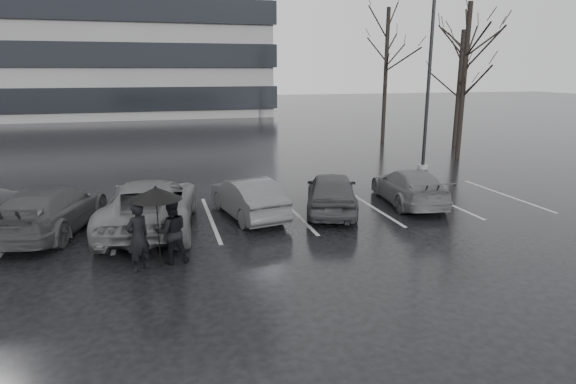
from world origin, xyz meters
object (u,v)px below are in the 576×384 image
Objects in this scene: pedestrian_left at (138,237)px; car_west_a at (248,197)px; car_east at (409,186)px; pedestrian_right at (172,232)px; car_west_c at (51,209)px; lamp_post at (429,80)px; tree_east at (464,83)px; tree_north at (386,76)px; car_west_b at (150,204)px; tree_ne at (459,89)px; car_main at (332,192)px.

car_west_a is at bearing -169.45° from pedestrian_left.
car_east is 2.63× the size of pedestrian_right.
car_west_a is at bearing 8.27° from car_east.
pedestrian_left is at bearing 16.35° from pedestrian_right.
lamp_post reaches higher than car_west_c.
tree_east is (15.50, 10.91, 3.19)m from pedestrian_right.
car_east is at bearing -112.98° from tree_north.
tree_north reaches higher than car_west_b.
pedestrian_right is 15.34m from lamp_post.
pedestrian_left reaches higher than pedestrian_right.
tree_ne is (21.32, 11.55, 2.80)m from car_west_c.
car_west_c is 2.88× the size of pedestrian_left.
car_west_a is 0.92× the size of car_east.
tree_ne is at bearing -40.60° from tree_north.
pedestrian_left is at bearing 29.78° from car_east.
car_west_a is 5.83m from car_west_c.
pedestrian_right is at bearing 163.61° from pedestrian_left.
tree_ne is at bearing 57.99° from tree_east.
car_east is 9.01m from pedestrian_right.
tree_north reaches higher than tree_ne.
pedestrian_right is at bearing 42.18° from car_west_a.
tree_ne reaches higher than car_west_b.
lamp_post is at bearing -121.46° from car_main.
tree_east is 1.14× the size of tree_ne.
pedestrian_left is 0.21× the size of tree_east.
car_east is 16.19m from tree_north.
car_main is at bearing 171.85° from pedestrian_left.
car_east is 7.48m from lamp_post.
pedestrian_right is at bearing 148.62° from car_west_c.
car_east is 0.46× the size of lamp_post.
car_west_a is 4.18m from pedestrian_right.
car_west_c reaches higher than car_main.
car_main is at bearing 13.25° from car_east.
tree_east is (16.02, 8.03, 3.25)m from car_west_b.
car_west_b is 0.59× the size of lamp_post.
lamp_post is (15.44, 5.42, 3.47)m from car_west_c.
tree_east reaches higher than car_west_b.
car_west_c is 23.28m from tree_north.
pedestrian_left reaches higher than car_main.
car_west_b is 22.25m from tree_ne.
lamp_post is at bearing 177.82° from pedestrian_left.
tree_east is (10.19, 7.82, 3.31)m from car_main.
tree_ne reaches higher than car_main.
tree_ne reaches higher than car_west_c.
car_east is at bearing -162.44° from pedestrian_right.
car_west_b is 21.53m from tree_north.
car_main is 6.98m from pedestrian_left.
car_west_a is 0.43× the size of lamp_post.
tree_ne reaches higher than pedestrian_left.
pedestrian_right is 23.31m from tree_north.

